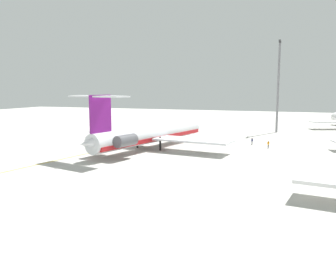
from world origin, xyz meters
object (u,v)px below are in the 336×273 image
main_jetliner (149,134)px  light_mast (278,83)px  safety_cone_nose (144,132)px  ground_crew_near_nose (268,143)px  ground_crew_near_tail (252,140)px

main_jetliner → light_mast: light_mast is taller
safety_cone_nose → light_mast: size_ratio=0.02×
safety_cone_nose → light_mast: bearing=112.6°
ground_crew_near_nose → ground_crew_near_tail: 5.63m
main_jetliner → ground_crew_near_tail: (-14.21, 21.52, -2.28)m
ground_crew_near_nose → safety_cone_nose: ground_crew_near_nose is taller
ground_crew_near_tail → light_mast: (-28.84, 4.04, 14.35)m
safety_cone_nose → ground_crew_near_nose: bearing=67.1°
main_jetliner → ground_crew_near_tail: 25.89m
ground_crew_near_nose → safety_cone_nose: (-16.44, -38.99, -0.88)m
ground_crew_near_nose → safety_cone_nose: 42.32m
ground_crew_near_nose → light_mast: light_mast is taller
ground_crew_near_tail → light_mast: bearing=-156.4°
main_jetliner → safety_cone_nose: (-26.88, -13.29, -3.16)m
ground_crew_near_nose → ground_crew_near_tail: bearing=-158.4°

